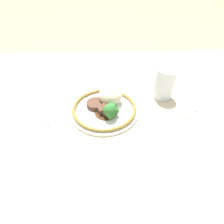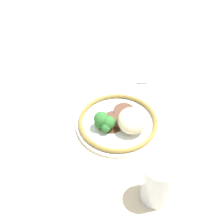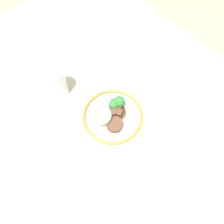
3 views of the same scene
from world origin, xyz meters
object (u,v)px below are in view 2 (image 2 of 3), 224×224
juice_glass (158,184)px  spoon (117,222)px  knife (185,140)px  fork (127,82)px  plate (120,122)px

juice_glass → spoon: (0.06, -0.09, -0.05)m
knife → spoon: size_ratio=1.31×
spoon → knife: bearing=135.3°
knife → spoon: spoon is taller
fork → knife: fork is taller
juice_glass → fork: bearing=-173.7°
plate → juice_glass: 0.23m
knife → fork: bearing=-139.4°
plate → spoon: size_ratio=1.42×
plate → fork: plate is taller
plate → knife: bearing=73.8°
juice_glass → spoon: 0.12m
fork → knife: bearing=-62.1°
juice_glass → knife: bearing=149.0°
juice_glass → fork: juice_glass is taller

